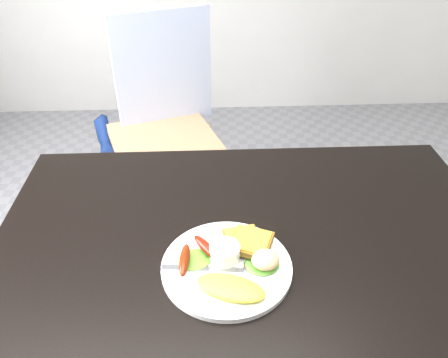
% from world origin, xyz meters
% --- Properties ---
extents(dining_table, '(1.20, 0.80, 0.04)m').
position_xyz_m(dining_table, '(0.00, 0.00, 0.73)').
color(dining_table, black).
rests_on(dining_table, ground).
extents(dining_chair, '(0.56, 0.56, 0.05)m').
position_xyz_m(dining_chair, '(-0.29, 0.96, 0.45)').
color(dining_chair, tan).
rests_on(dining_chair, ground).
extents(person, '(0.67, 0.52, 1.67)m').
position_xyz_m(person, '(-0.38, 0.73, 0.84)').
color(person, navy).
rests_on(person, ground).
extents(plate, '(0.28, 0.28, 0.01)m').
position_xyz_m(plate, '(-0.06, -0.09, 0.76)').
color(plate, white).
rests_on(plate, dining_table).
extents(lettuce_left, '(0.09, 0.09, 0.01)m').
position_xyz_m(lettuce_left, '(-0.13, -0.07, 0.77)').
color(lettuce_left, '#2F8A26').
rests_on(lettuce_left, plate).
extents(lettuce_right, '(0.08, 0.08, 0.01)m').
position_xyz_m(lettuce_right, '(0.01, -0.09, 0.77)').
color(lettuce_right, '#428517').
rests_on(lettuce_right, plate).
extents(omelette, '(0.16, 0.11, 0.02)m').
position_xyz_m(omelette, '(-0.06, -0.16, 0.77)').
color(omelette, yellow).
rests_on(omelette, plate).
extents(sausage_a, '(0.03, 0.09, 0.02)m').
position_xyz_m(sausage_a, '(-0.15, -0.09, 0.78)').
color(sausage_a, '#67260B').
rests_on(sausage_a, lettuce_left).
extents(sausage_b, '(0.07, 0.09, 0.02)m').
position_xyz_m(sausage_b, '(-0.10, -0.06, 0.78)').
color(sausage_b, '#660E02').
rests_on(sausage_b, lettuce_left).
extents(ramekin, '(0.09, 0.09, 0.04)m').
position_xyz_m(ramekin, '(-0.07, -0.07, 0.78)').
color(ramekin, white).
rests_on(ramekin, plate).
extents(toast_a, '(0.09, 0.09, 0.01)m').
position_xyz_m(toast_a, '(-0.02, -0.02, 0.77)').
color(toast_a, brown).
rests_on(toast_a, plate).
extents(toast_b, '(0.11, 0.11, 0.01)m').
position_xyz_m(toast_b, '(-0.01, -0.04, 0.78)').
color(toast_b, brown).
rests_on(toast_b, toast_a).
extents(potato_salad, '(0.07, 0.07, 0.03)m').
position_xyz_m(potato_salad, '(0.02, -0.10, 0.79)').
color(potato_salad, beige).
rests_on(potato_salad, lettuce_right).
extents(fork, '(0.17, 0.03, 0.00)m').
position_xyz_m(fork, '(-0.11, -0.10, 0.76)').
color(fork, '#ADAFB7').
rests_on(fork, plate).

